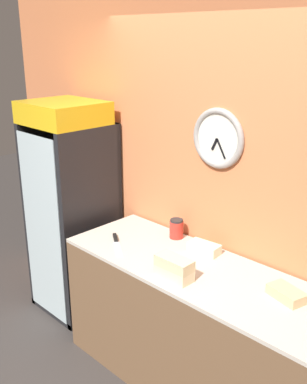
{
  "coord_description": "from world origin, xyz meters",
  "views": [
    {
      "loc": [
        1.6,
        -1.15,
        2.35
      ],
      "look_at": [
        -0.44,
        0.91,
        1.34
      ],
      "focal_mm": 42.0,
      "sensor_mm": 36.0,
      "label": 1
    }
  ],
  "objects_px": {
    "sandwich_flat_right": "(204,248)",
    "condiment_jar": "(176,229)",
    "sandwich_flat_left": "(287,294)",
    "beverage_cooler": "(76,201)",
    "sandwich_stack_bottom": "(174,273)",
    "chefs_knife": "(116,242)",
    "sandwich_stack_middle": "(174,263)"
  },
  "relations": [
    {
      "from": "sandwich_stack_bottom",
      "to": "beverage_cooler",
      "type": "bearing_deg",
      "value": 168.77
    },
    {
      "from": "sandwich_stack_bottom",
      "to": "condiment_jar",
      "type": "distance_m",
      "value": 0.6
    },
    {
      "from": "sandwich_flat_left",
      "to": "chefs_knife",
      "type": "distance_m",
      "value": 1.27
    },
    {
      "from": "sandwich_flat_right",
      "to": "sandwich_stack_bottom",
      "type": "bearing_deg",
      "value": -78.25
    },
    {
      "from": "sandwich_stack_bottom",
      "to": "condiment_jar",
      "type": "xyz_separation_m",
      "value": [
        -0.39,
        0.45,
        0.04
      ]
    },
    {
      "from": "beverage_cooler",
      "to": "sandwich_stack_middle",
      "type": "distance_m",
      "value": 1.43
    },
    {
      "from": "beverage_cooler",
      "to": "chefs_knife",
      "type": "xyz_separation_m",
      "value": [
        0.76,
        -0.2,
        -0.07
      ]
    },
    {
      "from": "sandwich_stack_bottom",
      "to": "sandwich_flat_right",
      "type": "bearing_deg",
      "value": 101.75
    },
    {
      "from": "sandwich_stack_middle",
      "to": "chefs_knife",
      "type": "xyz_separation_m",
      "value": [
        -0.64,
        0.08,
        -0.1
      ]
    },
    {
      "from": "sandwich_stack_middle",
      "to": "beverage_cooler",
      "type": "bearing_deg",
      "value": 168.77
    },
    {
      "from": "beverage_cooler",
      "to": "sandwich_flat_left",
      "type": "height_order",
      "value": "beverage_cooler"
    },
    {
      "from": "sandwich_flat_left",
      "to": "chefs_knife",
      "type": "bearing_deg",
      "value": -170.63
    },
    {
      "from": "beverage_cooler",
      "to": "condiment_jar",
      "type": "height_order",
      "value": "beverage_cooler"
    },
    {
      "from": "sandwich_stack_middle",
      "to": "chefs_knife",
      "type": "bearing_deg",
      "value": 173.03
    },
    {
      "from": "sandwich_stack_middle",
      "to": "sandwich_flat_left",
      "type": "xyz_separation_m",
      "value": [
        0.61,
        0.28,
        -0.08
      ]
    },
    {
      "from": "sandwich_stack_bottom",
      "to": "sandwich_flat_left",
      "type": "distance_m",
      "value": 0.68
    },
    {
      "from": "sandwich_stack_middle",
      "to": "sandwich_flat_right",
      "type": "xyz_separation_m",
      "value": [
        -0.08,
        0.4,
        -0.07
      ]
    },
    {
      "from": "sandwich_stack_bottom",
      "to": "chefs_knife",
      "type": "xyz_separation_m",
      "value": [
        -0.64,
        0.08,
        -0.03
      ]
    },
    {
      "from": "sandwich_stack_middle",
      "to": "sandwich_flat_right",
      "type": "relative_size",
      "value": 1.06
    },
    {
      "from": "beverage_cooler",
      "to": "sandwich_stack_bottom",
      "type": "relative_size",
      "value": 7.59
    },
    {
      "from": "beverage_cooler",
      "to": "condiment_jar",
      "type": "xyz_separation_m",
      "value": [
        1.01,
        0.18,
        -0.0
      ]
    },
    {
      "from": "sandwich_stack_middle",
      "to": "condiment_jar",
      "type": "height_order",
      "value": "condiment_jar"
    },
    {
      "from": "sandwich_flat_right",
      "to": "condiment_jar",
      "type": "distance_m",
      "value": 0.31
    },
    {
      "from": "sandwich_flat_left",
      "to": "sandwich_flat_right",
      "type": "distance_m",
      "value": 0.71
    },
    {
      "from": "beverage_cooler",
      "to": "sandwich_stack_middle",
      "type": "relative_size",
      "value": 7.59
    },
    {
      "from": "sandwich_flat_right",
      "to": "condiment_jar",
      "type": "height_order",
      "value": "condiment_jar"
    },
    {
      "from": "sandwich_flat_left",
      "to": "beverage_cooler",
      "type": "bearing_deg",
      "value": -179.83
    },
    {
      "from": "sandwich_flat_right",
      "to": "sandwich_flat_left",
      "type": "bearing_deg",
      "value": -9.77
    },
    {
      "from": "sandwich_flat_left",
      "to": "sandwich_flat_right",
      "type": "relative_size",
      "value": 1.04
    },
    {
      "from": "sandwich_stack_bottom",
      "to": "condiment_jar",
      "type": "relative_size",
      "value": 1.7
    },
    {
      "from": "condiment_jar",
      "to": "sandwich_flat_right",
      "type": "bearing_deg",
      "value": -9.31
    },
    {
      "from": "sandwich_stack_middle",
      "to": "sandwich_flat_left",
      "type": "relative_size",
      "value": 1.03
    }
  ]
}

